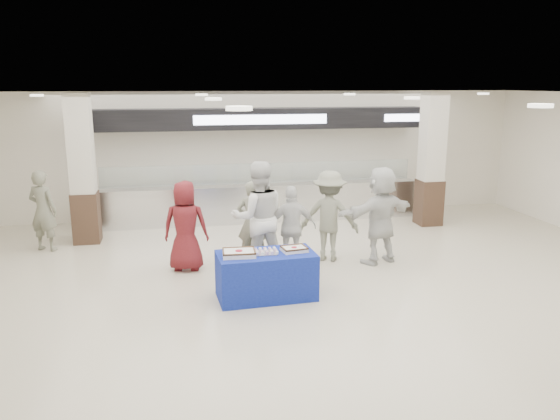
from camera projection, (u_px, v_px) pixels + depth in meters
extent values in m
plane|color=beige|center=(313.00, 301.00, 8.69)|extent=(14.00, 14.00, 0.00)
cube|color=silver|center=(260.00, 203.00, 13.75)|extent=(8.00, 0.80, 0.90)
cube|color=silver|center=(260.00, 184.00, 13.65)|extent=(8.00, 0.85, 0.04)
cube|color=white|center=(261.00, 173.00, 13.29)|extent=(7.60, 0.02, 0.50)
cube|color=black|center=(259.00, 119.00, 13.28)|extent=(8.40, 0.70, 0.50)
cube|color=white|center=(261.00, 119.00, 12.93)|extent=(3.20, 0.03, 0.22)
cube|color=white|center=(411.00, 118.00, 13.65)|extent=(1.40, 0.03, 0.18)
cube|color=#342117|center=(86.00, 217.00, 11.83)|extent=(0.55, 0.55, 1.10)
cube|color=beige|center=(80.00, 144.00, 11.47)|extent=(0.50, 0.50, 2.10)
cube|color=#342117|center=(429.00, 202.00, 13.34)|extent=(0.55, 0.55, 1.10)
cube|color=beige|center=(433.00, 137.00, 12.97)|extent=(0.50, 0.50, 2.10)
cube|color=#152B97|center=(266.00, 275.00, 8.76)|extent=(1.59, 0.87, 0.75)
cube|color=white|center=(239.00, 253.00, 8.53)|extent=(0.53, 0.42, 0.08)
cube|color=#482B14|center=(239.00, 250.00, 8.52)|extent=(0.53, 0.42, 0.02)
cylinder|color=#A71728|center=(239.00, 251.00, 8.52)|extent=(0.12, 0.12, 0.01)
cube|color=white|center=(294.00, 249.00, 8.77)|extent=(0.43, 0.35, 0.06)
cube|color=#482B14|center=(294.00, 247.00, 8.76)|extent=(0.43, 0.35, 0.02)
cylinder|color=#A71728|center=(294.00, 247.00, 8.76)|extent=(0.10, 0.10, 0.01)
cube|color=#AFAFB4|center=(264.00, 253.00, 8.66)|extent=(0.38, 0.29, 0.01)
imported|color=maroon|center=(186.00, 226.00, 9.98)|extent=(0.91, 0.68, 1.68)
imported|color=slate|center=(252.00, 223.00, 10.35)|extent=(0.68, 0.55, 1.62)
imported|color=silver|center=(258.00, 218.00, 9.83)|extent=(1.01, 0.79, 2.05)
imported|color=silver|center=(292.00, 227.00, 10.10)|extent=(0.93, 0.42, 1.56)
imported|color=slate|center=(329.00, 216.00, 10.56)|extent=(1.31, 1.05, 1.76)
imported|color=silver|center=(381.00, 215.00, 10.39)|extent=(1.82, 1.12, 1.88)
imported|color=slate|center=(43.00, 211.00, 11.18)|extent=(0.73, 0.63, 1.69)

